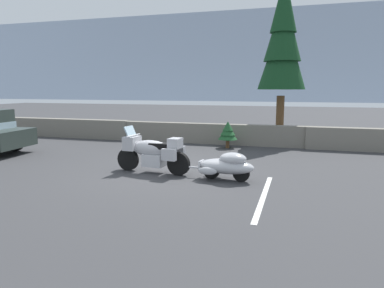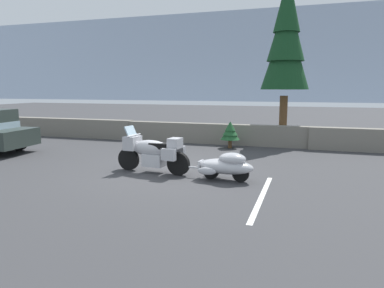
% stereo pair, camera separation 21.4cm
% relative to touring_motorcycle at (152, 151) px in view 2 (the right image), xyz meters
% --- Properties ---
extents(ground_plane, '(80.00, 80.00, 0.00)m').
position_rel_touring_motorcycle_xyz_m(ground_plane, '(0.28, 0.10, -0.62)').
color(ground_plane, '#38383A').
extents(stone_guard_wall, '(24.00, 0.58, 0.91)m').
position_rel_touring_motorcycle_xyz_m(stone_guard_wall, '(0.20, 5.81, -0.17)').
color(stone_guard_wall, slate).
rests_on(stone_guard_wall, ground).
extents(distant_ridgeline, '(240.00, 80.00, 16.00)m').
position_rel_touring_motorcycle_xyz_m(distant_ridgeline, '(0.28, 95.80, 7.38)').
color(distant_ridgeline, '#99A8BF').
rests_on(distant_ridgeline, ground).
extents(touring_motorcycle, '(2.31, 0.88, 1.33)m').
position_rel_touring_motorcycle_xyz_m(touring_motorcycle, '(0.00, 0.00, 0.00)').
color(touring_motorcycle, black).
rests_on(touring_motorcycle, ground).
extents(car_shaped_trailer, '(2.23, 0.87, 0.76)m').
position_rel_touring_motorcycle_xyz_m(car_shaped_trailer, '(2.22, -0.23, -0.21)').
color(car_shaped_trailer, black).
rests_on(car_shaped_trailer, ground).
extents(pine_tree_tall, '(2.06, 2.06, 7.25)m').
position_rel_touring_motorcycle_xyz_m(pine_tree_tall, '(3.17, 6.96, 3.92)').
color(pine_tree_tall, brown).
rests_on(pine_tree_tall, ground).
extents(pine_sapling_near, '(0.79, 0.79, 1.10)m').
position_rel_touring_motorcycle_xyz_m(pine_sapling_near, '(1.24, 4.90, 0.06)').
color(pine_sapling_near, brown).
rests_on(pine_sapling_near, ground).
extents(parking_stripe_marker, '(0.12, 3.60, 0.01)m').
position_rel_touring_motorcycle_xyz_m(parking_stripe_marker, '(3.31, -1.40, -0.62)').
color(parking_stripe_marker, silver).
rests_on(parking_stripe_marker, ground).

